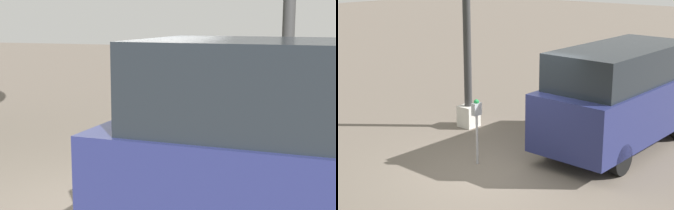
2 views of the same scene
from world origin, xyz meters
TOP-DOWN VIEW (x-y plane):
  - ground_plane at (0.00, 0.00)m, footprint 80.00×80.00m
  - parking_meter_near at (0.08, 0.62)m, footprint 0.21×0.12m
  - parking_meter_far at (5.62, 0.68)m, footprint 0.21×0.12m
  - lamp_post at (1.83, 2.53)m, footprint 0.44×0.44m
  - parked_van at (2.91, -1.19)m, footprint 4.72×1.94m
  - fire_hydrant at (4.96, 0.79)m, footprint 0.21×0.21m

SIDE VIEW (x-z plane):
  - ground_plane at x=0.00m, z-range 0.00..0.00m
  - fire_hydrant at x=4.96m, z-range 0.00..0.71m
  - parking_meter_near at x=0.08m, z-range 0.34..1.75m
  - parking_meter_far at x=5.62m, z-range 0.35..1.81m
  - parked_van at x=2.91m, z-range 0.07..2.41m
  - lamp_post at x=1.83m, z-range -0.75..5.53m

